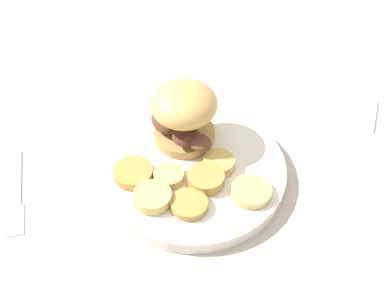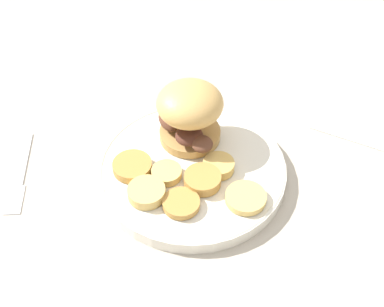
% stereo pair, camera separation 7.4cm
% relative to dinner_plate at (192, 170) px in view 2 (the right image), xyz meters
% --- Properties ---
extents(ground_plane, '(4.00, 4.00, 0.00)m').
position_rel_dinner_plate_xyz_m(ground_plane, '(0.00, 0.00, -0.01)').
color(ground_plane, '#B2A899').
extents(dinner_plate, '(0.27, 0.27, 0.02)m').
position_rel_dinner_plate_xyz_m(dinner_plate, '(0.00, 0.00, 0.00)').
color(dinner_plate, white).
rests_on(dinner_plate, ground_plane).
extents(sandwich, '(0.12, 0.11, 0.09)m').
position_rel_dinner_plate_xyz_m(sandwich, '(-0.06, -0.02, 0.06)').
color(sandwich, tan).
rests_on(sandwich, dinner_plate).
extents(potato_round_0, '(0.05, 0.05, 0.01)m').
position_rel_dinner_plate_xyz_m(potato_round_0, '(0.07, -0.00, 0.01)').
color(potato_round_0, '#BC8942').
rests_on(potato_round_0, dinner_plate).
extents(potato_round_1, '(0.06, 0.06, 0.01)m').
position_rel_dinner_plate_xyz_m(potato_round_1, '(0.05, 0.08, 0.01)').
color(potato_round_1, '#DBB766').
rests_on(potato_round_1, dinner_plate).
extents(potato_round_2, '(0.05, 0.05, 0.02)m').
position_rel_dinner_plate_xyz_m(potato_round_2, '(0.03, 0.02, 0.02)').
color(potato_round_2, '#BC8942').
rests_on(potato_round_2, dinner_plate).
extents(potato_round_3, '(0.06, 0.06, 0.01)m').
position_rel_dinner_plate_xyz_m(potato_round_3, '(0.02, -0.08, 0.02)').
color(potato_round_3, '#BC8942').
rests_on(potato_round_3, dinner_plate).
extents(potato_round_4, '(0.04, 0.04, 0.02)m').
position_rel_dinner_plate_xyz_m(potato_round_4, '(-0.00, 0.04, 0.02)').
color(potato_round_4, tan).
rests_on(potato_round_4, dinner_plate).
extents(potato_round_5, '(0.04, 0.04, 0.01)m').
position_rel_dinner_plate_xyz_m(potato_round_5, '(0.03, -0.03, 0.02)').
color(potato_round_5, '#DBB766').
rests_on(potato_round_5, dinner_plate).
extents(potato_round_6, '(0.05, 0.05, 0.01)m').
position_rel_dinner_plate_xyz_m(potato_round_6, '(0.07, -0.05, 0.02)').
color(potato_round_6, '#DBB766').
rests_on(potato_round_6, dinner_plate).
extents(fork, '(0.16, 0.06, 0.00)m').
position_rel_dinner_plate_xyz_m(fork, '(0.05, -0.25, -0.01)').
color(fork, silver).
rests_on(fork, ground_plane).
extents(napkin, '(0.11, 0.14, 0.01)m').
position_rel_dinner_plate_xyz_m(napkin, '(-0.16, 0.23, -0.01)').
color(napkin, white).
rests_on(napkin, ground_plane).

